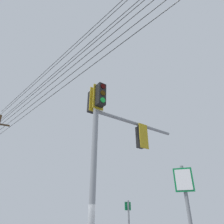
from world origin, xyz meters
TOP-DOWN VIEW (x-y plane):
  - signal_mast_assembly at (-0.32, 0.48)m, footprint 2.44×3.87m
  - overhead_wire_span at (0.95, 0.75)m, footprint 21.68×17.65m

SIDE VIEW (x-z plane):
  - signal_mast_assembly at x=-0.32m, z-range 1.39..8.10m
  - overhead_wire_span at x=0.95m, z-range 7.81..10.98m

